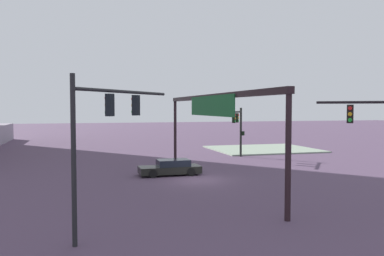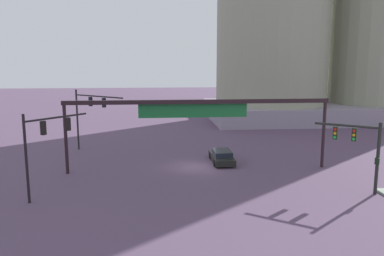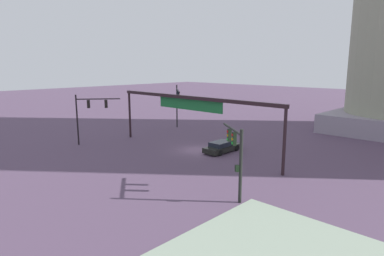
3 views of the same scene
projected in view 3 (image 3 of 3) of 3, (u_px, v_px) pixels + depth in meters
ground_plane at (198, 150)px, 37.01m from camera, size 224.35×224.35×0.00m
traffic_signal_near_corner at (236, 150)px, 23.32m from camera, size 3.74×3.13×5.21m
traffic_signal_opposite_side at (178, 99)px, 48.33m from camera, size 5.41×4.65×6.48m
traffic_signal_cross_street at (89, 110)px, 39.02m from camera, size 3.40×4.07×6.01m
overhead_sign_gantry at (190, 104)px, 35.32m from camera, size 22.73×0.43×6.18m
sedan_car_approaching at (222, 147)px, 36.14m from camera, size 1.93×4.73×1.21m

